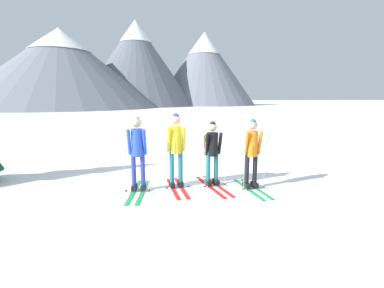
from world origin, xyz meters
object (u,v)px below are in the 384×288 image
(skier_in_blue, at_px, (137,150))
(skier_in_black, at_px, (212,150))
(skier_in_yellow, at_px, (176,145))
(skier_in_orange, at_px, (252,151))

(skier_in_blue, xyz_separation_m, skier_in_black, (1.85, 0.10, -0.09))
(skier_in_yellow, xyz_separation_m, skier_in_orange, (1.82, -0.42, -0.12))
(skier_in_blue, height_order, skier_in_yellow, skier_in_yellow)
(skier_in_blue, bearing_deg, skier_in_black, 3.00)
(skier_in_black, bearing_deg, skier_in_blue, -177.00)
(skier_in_yellow, bearing_deg, skier_in_orange, -12.94)
(skier_in_blue, relative_size, skier_in_orange, 1.05)
(skier_in_black, bearing_deg, skier_in_orange, -24.14)
(skier_in_yellow, distance_m, skier_in_orange, 1.87)
(skier_in_yellow, height_order, skier_in_orange, skier_in_yellow)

